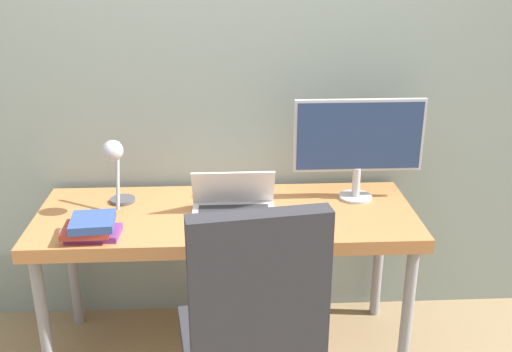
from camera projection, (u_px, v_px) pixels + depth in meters
wall_back at (224, 64)px, 2.77m from camera, size 8.00×0.05×2.60m
desk at (226, 225)px, 2.65m from camera, size 1.66×0.63×0.72m
laptop at (234, 204)px, 2.61m from camera, size 0.36×0.21×0.20m
monitor at (359, 140)px, 2.67m from camera, size 0.59×0.15×0.47m
desk_lamp at (115, 163)px, 2.56m from camera, size 0.11×0.23×0.33m
office_chair at (252, 339)px, 1.98m from camera, size 0.59×0.59×1.12m
book_stack at (91, 228)px, 2.39m from camera, size 0.22×0.19×0.08m
tv_remote at (251, 233)px, 2.42m from camera, size 0.06×0.16×0.02m
media_remote at (215, 230)px, 2.44m from camera, size 0.04×0.15×0.02m
game_controller at (77, 231)px, 2.41m from camera, size 0.15×0.10×0.04m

